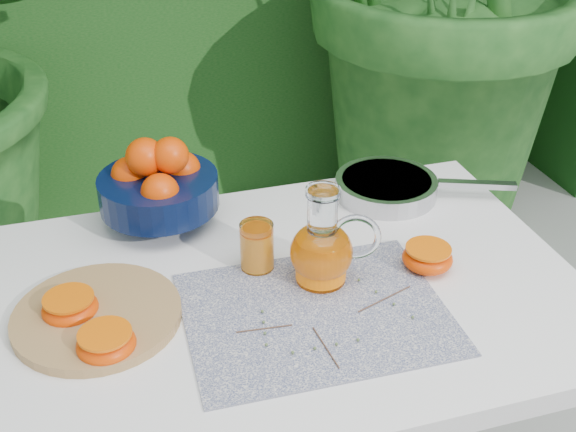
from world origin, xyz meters
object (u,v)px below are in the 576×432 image
object	(u,v)px
fruit_bowl	(158,184)
juice_pitcher	(323,249)
cutting_board	(97,316)
saute_pan	(388,186)
white_table	(291,323)

from	to	relation	value
fruit_bowl	juice_pitcher	bearing A→B (deg)	-49.50
cutting_board	saute_pan	bearing A→B (deg)	21.82
cutting_board	juice_pitcher	distance (m)	0.39
white_table	juice_pitcher	world-z (taller)	juice_pitcher
cutting_board	juice_pitcher	world-z (taller)	juice_pitcher
cutting_board	saute_pan	size ratio (longest dim) A/B	0.70
saute_pan	juice_pitcher	bearing A→B (deg)	-132.83
white_table	saute_pan	xyz separation A→B (m)	(0.28, 0.25, 0.10)
white_table	saute_pan	distance (m)	0.39
white_table	fruit_bowl	size ratio (longest dim) A/B	4.15
cutting_board	juice_pitcher	bearing A→B (deg)	-0.43
cutting_board	fruit_bowl	size ratio (longest dim) A/B	1.13
juice_pitcher	saute_pan	world-z (taller)	juice_pitcher
fruit_bowl	saute_pan	world-z (taller)	fruit_bowl
fruit_bowl	saute_pan	xyz separation A→B (m)	(0.47, -0.03, -0.06)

